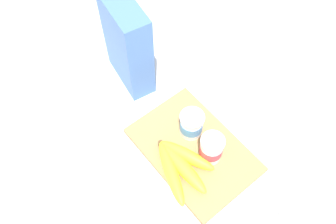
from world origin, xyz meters
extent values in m
plane|color=silver|center=(0.00, 0.00, 0.00)|extent=(2.40, 2.40, 0.00)
cube|color=#A37A4C|center=(0.00, 0.00, 0.01)|extent=(0.34, 0.23, 0.02)
cube|color=#4770B7|center=(-0.32, 0.02, 0.14)|extent=(0.19, 0.10, 0.29)
cylinder|color=white|center=(-0.05, 0.03, 0.05)|extent=(0.06, 0.06, 0.08)
cylinder|color=#5193D1|center=(-0.05, 0.03, 0.05)|extent=(0.06, 0.06, 0.04)
cylinder|color=silver|center=(-0.05, 0.03, 0.09)|extent=(0.07, 0.07, 0.00)
cylinder|color=white|center=(0.04, 0.02, 0.06)|extent=(0.06, 0.06, 0.08)
cylinder|color=#DB384C|center=(0.04, 0.02, 0.06)|extent=(0.06, 0.06, 0.03)
cylinder|color=silver|center=(0.04, 0.02, 0.10)|extent=(0.06, 0.06, 0.00)
ellipsoid|color=yellow|center=(0.02, -0.10, 0.03)|extent=(0.19, 0.10, 0.04)
ellipsoid|color=yellow|center=(0.03, -0.06, 0.03)|extent=(0.18, 0.04, 0.03)
ellipsoid|color=yellow|center=(0.01, -0.03, 0.03)|extent=(0.16, 0.09, 0.04)
cylinder|color=brown|center=(-0.06, -0.06, 0.02)|extent=(0.01, 0.01, 0.02)
cylinder|color=silver|center=(0.22, 0.07, 0.00)|extent=(0.11, 0.03, 0.01)
ellipsoid|color=silver|center=(0.28, 0.05, 0.01)|extent=(0.04, 0.03, 0.01)
camera|label=1|loc=(0.28, -0.32, 0.90)|focal=37.87mm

